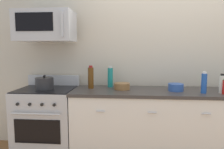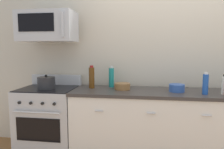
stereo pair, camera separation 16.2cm
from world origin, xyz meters
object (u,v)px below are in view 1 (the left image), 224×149
bottle_sparkling_teal (110,77)px  microwave (45,26)px  bottle_vinegar_white (222,84)px  bottle_hot_sauce_red (224,87)px  range_oven (48,121)px  stockpot (45,83)px  bottle_wine_amber (91,78)px  bowl_wooden_salad (122,86)px  bowl_blue_mixing (176,87)px  bottle_soda_blue (204,83)px

bottle_sparkling_teal → microwave: bearing=-169.8°
bottle_vinegar_white → bottle_hot_sauce_red: size_ratio=1.27×
range_oven → bottle_hot_sauce_red: 2.30m
microwave → bottle_vinegar_white: 2.34m
range_oven → stockpot: bearing=-90.0°
microwave → bottle_wine_amber: (0.59, 0.03, -0.68)m
bottle_wine_amber → stockpot: bearing=-167.9°
microwave → bottle_sparkling_teal: (0.85, 0.15, -0.69)m
range_oven → bowl_wooden_salad: size_ratio=5.15×
bottle_hot_sauce_red → bowl_blue_mixing: bearing=163.0°
bottle_vinegar_white → bottle_sparkling_teal: 1.41m
range_oven → bottle_vinegar_white: bearing=-2.5°
bottle_sparkling_teal → bowl_wooden_salad: bearing=-43.5°
bottle_hot_sauce_red → bowl_wooden_salad: bearing=170.2°
microwave → stockpot: 0.76m
bottle_vinegar_white → stockpot: size_ratio=1.00×
microwave → stockpot: bearing=-90.1°
microwave → bowl_wooden_salad: (1.02, -0.01, -0.79)m
microwave → bowl_wooden_salad: size_ratio=3.59×
bowl_wooden_salad → bowl_blue_mixing: bowl_blue_mixing is taller
bottle_vinegar_white → bowl_wooden_salad: size_ratio=1.13×
range_oven → bowl_blue_mixing: range_oven is taller
range_oven → bowl_blue_mixing: bearing=-0.4°
bottle_wine_amber → bottle_soda_blue: (1.41, -0.21, -0.02)m
bottle_wine_amber → bottle_sparkling_teal: (0.25, 0.12, -0.01)m
bottle_vinegar_white → bottle_soda_blue: bottle_soda_blue is taller
range_oven → stockpot: size_ratio=4.57×
bowl_blue_mixing → bottle_sparkling_teal: bearing=166.3°
bottle_hot_sauce_red → bottle_soda_blue: size_ratio=0.71×
range_oven → bottle_sparkling_teal: bottle_sparkling_teal is taller
bowl_wooden_salad → bowl_blue_mixing: (0.69, -0.05, 0.00)m
bottle_vinegar_white → stockpot: 2.23m
bottle_vinegar_white → bottle_soda_blue: (-0.22, -0.03, 0.01)m
bottle_hot_sauce_red → bowl_blue_mixing: bottle_hot_sauce_red is taller
bowl_wooden_salad → range_oven: bearing=-178.0°
bottle_hot_sauce_red → bowl_wooden_salad: (-1.21, 0.21, -0.04)m
range_oven → bottle_vinegar_white: (2.23, -0.10, 0.56)m
range_oven → stockpot: (0.00, -0.05, 0.53)m
bottle_vinegar_white → bottle_sparkling_teal: bearing=167.9°
bottle_vinegar_white → bottle_hot_sauce_red: (0.00, -0.07, -0.02)m
microwave → bottle_sparkling_teal: 1.10m
range_oven → bottle_soda_blue: (2.01, -0.13, 0.57)m
bowl_blue_mixing → bottle_hot_sauce_red: bearing=-17.0°
bottle_wine_amber → bowl_wooden_salad: bottle_wine_amber is taller
bottle_wine_amber → bowl_blue_mixing: size_ratio=1.63×
bottle_wine_amber → bottle_vinegar_white: bearing=-6.0°
bowl_wooden_salad → bowl_blue_mixing: size_ratio=1.09×
range_oven → bowl_wooden_salad: range_oven is taller
bowl_blue_mixing → range_oven: bearing=179.6°
bottle_sparkling_teal → stockpot: (-0.85, -0.25, -0.06)m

